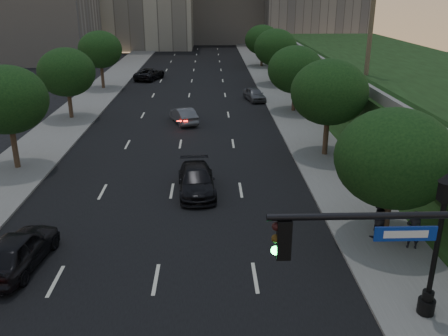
{
  "coord_description": "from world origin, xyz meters",
  "views": [
    {
      "loc": [
        2.22,
        -11.34,
        10.88
      ],
      "look_at": [
        2.84,
        8.13,
        3.6
      ],
      "focal_mm": 38.0,
      "sensor_mm": 36.0,
      "label": 1
    }
  ],
  "objects_px": {
    "sedan_near_right": "(196,180)",
    "pedestrian_b": "(377,218)",
    "street_lamp": "(436,252)",
    "sedan_mid_left": "(184,115)",
    "sedan_near_left": "(17,250)",
    "sedan_far_left": "(150,74)",
    "traffic_signal_mast": "(443,314)",
    "pedestrian_a": "(414,230)",
    "sedan_far_right": "(254,94)",
    "pedestrian_c": "(345,163)"
  },
  "relations": [
    {
      "from": "sedan_near_right",
      "to": "pedestrian_b",
      "type": "distance_m",
      "value": 10.25
    },
    {
      "from": "street_lamp",
      "to": "sedan_mid_left",
      "type": "distance_m",
      "value": 28.56
    },
    {
      "from": "sedan_near_left",
      "to": "pedestrian_b",
      "type": "bearing_deg",
      "value": -166.28
    },
    {
      "from": "pedestrian_b",
      "to": "street_lamp",
      "type": "bearing_deg",
      "value": 73.57
    },
    {
      "from": "sedan_far_left",
      "to": "traffic_signal_mast",
      "type": "bearing_deg",
      "value": 121.4
    },
    {
      "from": "pedestrian_a",
      "to": "sedan_far_right",
      "type": "bearing_deg",
      "value": -70.65
    },
    {
      "from": "sedan_far_left",
      "to": "pedestrian_b",
      "type": "distance_m",
      "value": 45.9
    },
    {
      "from": "sedan_near_left",
      "to": "pedestrian_c",
      "type": "distance_m",
      "value": 18.92
    },
    {
      "from": "sedan_far_right",
      "to": "sedan_far_left",
      "type": "bearing_deg",
      "value": 120.54
    },
    {
      "from": "traffic_signal_mast",
      "to": "sedan_mid_left",
      "type": "relative_size",
      "value": 1.65
    },
    {
      "from": "traffic_signal_mast",
      "to": "pedestrian_a",
      "type": "xyz_separation_m",
      "value": [
        3.41,
        9.11,
        -2.62
      ]
    },
    {
      "from": "sedan_near_left",
      "to": "traffic_signal_mast",
      "type": "bearing_deg",
      "value": 155.43
    },
    {
      "from": "pedestrian_b",
      "to": "sedan_far_left",
      "type": "bearing_deg",
      "value": -86.33
    },
    {
      "from": "sedan_near_right",
      "to": "pedestrian_b",
      "type": "height_order",
      "value": "pedestrian_b"
    },
    {
      "from": "sedan_far_right",
      "to": "sedan_mid_left",
      "type": "bearing_deg",
      "value": -141.39
    },
    {
      "from": "traffic_signal_mast",
      "to": "sedan_near_left",
      "type": "relative_size",
      "value": 1.47
    },
    {
      "from": "traffic_signal_mast",
      "to": "sedan_mid_left",
      "type": "bearing_deg",
      "value": 103.96
    },
    {
      "from": "sedan_near_left",
      "to": "sedan_near_right",
      "type": "bearing_deg",
      "value": -126.35
    },
    {
      "from": "sedan_far_right",
      "to": "pedestrian_c",
      "type": "xyz_separation_m",
      "value": [
        3.5,
        -22.3,
        0.29
      ]
    },
    {
      "from": "sedan_far_left",
      "to": "pedestrian_a",
      "type": "relative_size",
      "value": 2.99
    },
    {
      "from": "pedestrian_a",
      "to": "sedan_mid_left",
      "type": "bearing_deg",
      "value": -51.51
    },
    {
      "from": "sedan_far_left",
      "to": "sedan_near_left",
      "type": "bearing_deg",
      "value": 107.1
    },
    {
      "from": "traffic_signal_mast",
      "to": "sedan_near_right",
      "type": "distance_m",
      "value": 17.44
    },
    {
      "from": "sedan_near_right",
      "to": "pedestrian_c",
      "type": "height_order",
      "value": "pedestrian_c"
    },
    {
      "from": "sedan_near_right",
      "to": "sedan_mid_left",
      "type": "bearing_deg",
      "value": 91.23
    },
    {
      "from": "sedan_mid_left",
      "to": "pedestrian_b",
      "type": "height_order",
      "value": "pedestrian_b"
    },
    {
      "from": "sedan_near_left",
      "to": "sedan_far_left",
      "type": "relative_size",
      "value": 0.88
    },
    {
      "from": "traffic_signal_mast",
      "to": "sedan_far_right",
      "type": "bearing_deg",
      "value": 91.06
    },
    {
      "from": "pedestrian_b",
      "to": "sedan_mid_left",
      "type": "bearing_deg",
      "value": -80.84
    },
    {
      "from": "sedan_mid_left",
      "to": "pedestrian_c",
      "type": "relative_size",
      "value": 2.59
    },
    {
      "from": "sedan_mid_left",
      "to": "sedan_far_right",
      "type": "xyz_separation_m",
      "value": [
        7.04,
        8.87,
        -0.02
      ]
    },
    {
      "from": "sedan_far_right",
      "to": "pedestrian_a",
      "type": "bearing_deg",
      "value": -95.35
    },
    {
      "from": "street_lamp",
      "to": "pedestrian_c",
      "type": "bearing_deg",
      "value": 87.1
    },
    {
      "from": "traffic_signal_mast",
      "to": "pedestrian_c",
      "type": "bearing_deg",
      "value": 81.25
    },
    {
      "from": "traffic_signal_mast",
      "to": "sedan_far_left",
      "type": "xyz_separation_m",
      "value": [
        -13.29,
        53.41,
        -2.92
      ]
    },
    {
      "from": "sedan_mid_left",
      "to": "sedan_far_left",
      "type": "xyz_separation_m",
      "value": [
        -5.5,
        22.09,
        0.05
      ]
    },
    {
      "from": "pedestrian_b",
      "to": "pedestrian_a",
      "type": "bearing_deg",
      "value": 124.5
    },
    {
      "from": "sedan_near_left",
      "to": "pedestrian_c",
      "type": "xyz_separation_m",
      "value": [
        16.3,
        9.6,
        0.16
      ]
    },
    {
      "from": "sedan_near_right",
      "to": "sedan_far_right",
      "type": "bearing_deg",
      "value": 72.77
    },
    {
      "from": "sedan_near_right",
      "to": "pedestrian_c",
      "type": "xyz_separation_m",
      "value": [
        9.06,
        1.9,
        0.24
      ]
    },
    {
      "from": "pedestrian_c",
      "to": "sedan_far_right",
      "type": "bearing_deg",
      "value": -93.03
    },
    {
      "from": "street_lamp",
      "to": "sedan_far_left",
      "type": "xyz_separation_m",
      "value": [
        -15.37,
        48.82,
        -1.88
      ]
    },
    {
      "from": "sedan_far_right",
      "to": "pedestrian_b",
      "type": "relative_size",
      "value": 2.1
    },
    {
      "from": "street_lamp",
      "to": "sedan_near_left",
      "type": "xyz_separation_m",
      "value": [
        -15.63,
        3.71,
        -1.82
      ]
    },
    {
      "from": "street_lamp",
      "to": "pedestrian_b",
      "type": "height_order",
      "value": "street_lamp"
    },
    {
      "from": "street_lamp",
      "to": "sedan_near_right",
      "type": "xyz_separation_m",
      "value": [
        -8.38,
        11.41,
        -1.91
      ]
    },
    {
      "from": "sedan_near_left",
      "to": "pedestrian_c",
      "type": "height_order",
      "value": "pedestrian_c"
    },
    {
      "from": "traffic_signal_mast",
      "to": "sedan_mid_left",
      "type": "xyz_separation_m",
      "value": [
        -7.78,
        31.32,
        -2.97
      ]
    },
    {
      "from": "sedan_near_left",
      "to": "pedestrian_a",
      "type": "height_order",
      "value": "pedestrian_a"
    },
    {
      "from": "sedan_near_left",
      "to": "sedan_far_left",
      "type": "xyz_separation_m",
      "value": [
        0.26,
        45.11,
        -0.06
      ]
    }
  ]
}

